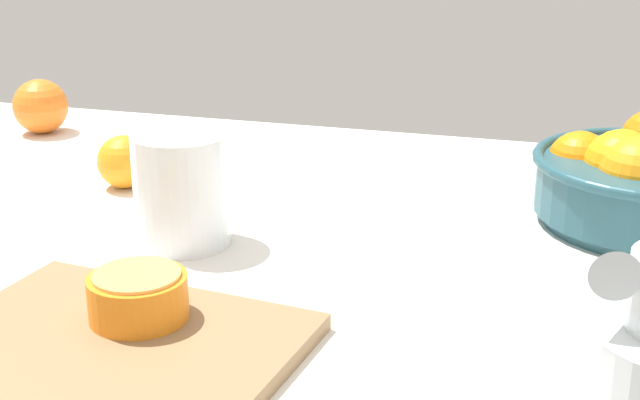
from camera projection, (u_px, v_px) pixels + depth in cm
name	position (u px, v px, depth cm)	size (l,w,h in cm)	color
ground_plane	(297.00, 256.00, 91.83)	(146.75, 89.76, 3.00)	white
second_glass	(182.00, 196.00, 89.53)	(9.61, 9.61, 11.45)	white
cutting_board	(110.00, 349.00, 68.98)	(28.01, 21.69, 1.44)	olive
orange_half_0	(138.00, 296.00, 71.69)	(8.06, 8.06, 3.94)	orange
loose_orange_2	(40.00, 106.00, 130.09)	(7.93, 7.93, 7.93)	orange
loose_orange_3	(124.00, 162.00, 106.82)	(6.41, 6.41, 6.41)	orange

